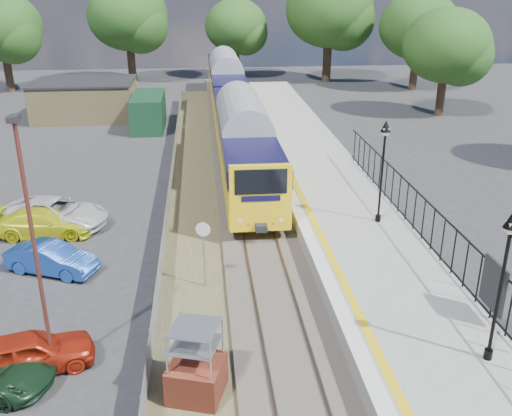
{
  "coord_description": "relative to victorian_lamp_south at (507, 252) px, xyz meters",
  "views": [
    {
      "loc": [
        -2.42,
        -16.8,
        11.02
      ],
      "look_at": [
        -0.24,
        5.39,
        2.0
      ],
      "focal_mm": 40.0,
      "sensor_mm": 36.0,
      "label": 1
    }
  ],
  "objects": [
    {
      "name": "platform",
      "position": [
        -1.3,
        12.0,
        -3.85
      ],
      "size": [
        5.0,
        70.0,
        0.9
      ],
      "primitive_type": "cube",
      "color": "gray",
      "rests_on": "ground"
    },
    {
      "name": "car_yellow",
      "position": [
        -15.22,
        11.91,
        -3.67
      ],
      "size": [
        4.43,
        1.99,
        1.26
      ],
      "primitive_type": "imported",
      "rotation": [
        0.0,
        0.0,
        1.52
      ],
      "color": "yellow",
      "rests_on": "ground"
    },
    {
      "name": "outbuilding",
      "position": [
        -16.41,
        35.21,
        -2.78
      ],
      "size": [
        10.8,
        10.1,
        3.12
      ],
      "color": "tan",
      "rests_on": "ground"
    },
    {
      "name": "train",
      "position": [
        -5.5,
        30.25,
        -1.96
      ],
      "size": [
        2.82,
        40.83,
        3.51
      ],
      "color": "yellow",
      "rests_on": "ground"
    },
    {
      "name": "track_bed",
      "position": [
        -5.97,
        13.67,
        -4.21
      ],
      "size": [
        5.9,
        80.0,
        0.29
      ],
      "color": "#473F38",
      "rests_on": "ground"
    },
    {
      "name": "platform_edge",
      "position": [
        -3.36,
        12.0,
        -3.39
      ],
      "size": [
        0.9,
        70.0,
        0.01
      ],
      "color": "silver",
      "rests_on": "platform"
    },
    {
      "name": "ground",
      "position": [
        -5.5,
        4.0,
        -4.3
      ],
      "size": [
        120.0,
        120.0,
        0.0
      ],
      "primitive_type": "plane",
      "color": "#2D2D30",
      "rests_on": "ground"
    },
    {
      "name": "car_blue",
      "position": [
        -14.08,
        8.24,
        -3.69
      ],
      "size": [
        3.92,
        2.6,
        1.22
      ],
      "primitive_type": "imported",
      "rotation": [
        0.0,
        0.0,
        1.18
      ],
      "color": "#183F94",
      "rests_on": "ground"
    },
    {
      "name": "car_white",
      "position": [
        -14.99,
        12.87,
        -3.6
      ],
      "size": [
        5.49,
        3.61,
        1.4
      ],
      "primitive_type": "imported",
      "rotation": [
        0.0,
        0.0,
        1.29
      ],
      "color": "silver",
      "rests_on": "ground"
    },
    {
      "name": "brick_plinth",
      "position": [
        -8.31,
        0.32,
        -3.18
      ],
      "size": [
        1.81,
        1.81,
        2.33
      ],
      "rotation": [
        0.0,
        0.0,
        -0.3
      ],
      "color": "brown",
      "rests_on": "ground"
    },
    {
      "name": "car_red",
      "position": [
        -13.28,
        1.92,
        -3.66
      ],
      "size": [
        4.05,
        2.54,
        1.28
      ],
      "primitive_type": "imported",
      "rotation": [
        0.0,
        0.0,
        1.86
      ],
      "color": "#A7240F",
      "rests_on": "ground"
    },
    {
      "name": "wire_fence",
      "position": [
        -9.7,
        16.0,
        -3.7
      ],
      "size": [
        0.06,
        52.0,
        1.2
      ],
      "color": "#999EA3",
      "rests_on": "ground"
    },
    {
      "name": "victorian_lamp_north",
      "position": [
        -0.2,
        10.0,
        0.0
      ],
      "size": [
        0.44,
        0.44,
        4.6
      ],
      "color": "black",
      "rests_on": "platform"
    },
    {
      "name": "carpark_lamp",
      "position": [
        -12.62,
        1.87,
        0.11
      ],
      "size": [
        0.25,
        0.5,
        7.81
      ],
      "color": "#51231B",
      "rests_on": "ground"
    },
    {
      "name": "palisade_fence",
      "position": [
        1.05,
        6.24,
        -2.46
      ],
      "size": [
        0.12,
        26.0,
        2.0
      ],
      "color": "black",
      "rests_on": "platform"
    },
    {
      "name": "tree_line",
      "position": [
        -4.1,
        46.0,
        2.31
      ],
      "size": [
        56.8,
        43.8,
        11.88
      ],
      "color": "#332319",
      "rests_on": "ground"
    },
    {
      "name": "victorian_lamp_south",
      "position": [
        0.0,
        0.0,
        0.0
      ],
      "size": [
        0.44,
        0.44,
        4.6
      ],
      "color": "black",
      "rests_on": "platform"
    },
    {
      "name": "speed_sign",
      "position": [
        -8.0,
        6.38,
        -2.44
      ],
      "size": [
        0.54,
        0.17,
        2.74
      ],
      "rotation": [
        0.0,
        0.0,
        -0.25
      ],
      "color": "#999EA3",
      "rests_on": "ground"
    }
  ]
}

